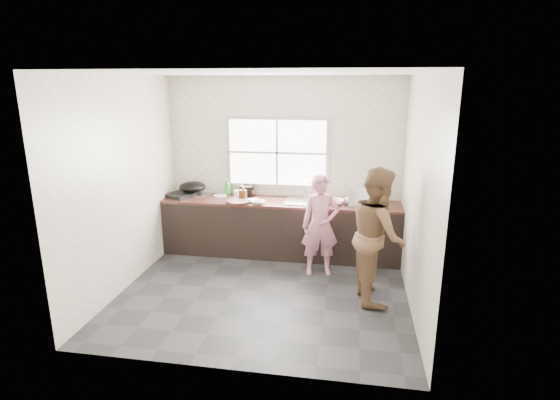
% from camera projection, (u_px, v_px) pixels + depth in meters
% --- Properties ---
extents(floor, '(3.60, 3.20, 0.01)m').
position_uv_depth(floor, '(264.00, 292.00, 5.60)').
color(floor, '#28282A').
rests_on(floor, ground).
extents(ceiling, '(3.60, 3.20, 0.01)m').
position_uv_depth(ceiling, '(262.00, 72.00, 4.90)').
color(ceiling, silver).
rests_on(ceiling, wall_back).
extents(wall_back, '(3.60, 0.01, 2.70)m').
position_uv_depth(wall_back, '(284.00, 165.00, 6.78)').
color(wall_back, beige).
rests_on(wall_back, ground).
extents(wall_left, '(0.01, 3.20, 2.70)m').
position_uv_depth(wall_left, '(124.00, 184.00, 5.54)').
color(wall_left, beige).
rests_on(wall_left, ground).
extents(wall_right, '(0.01, 3.20, 2.70)m').
position_uv_depth(wall_right, '(418.00, 196.00, 4.96)').
color(wall_right, beige).
rests_on(wall_right, ground).
extents(wall_front, '(3.60, 0.01, 2.70)m').
position_uv_depth(wall_front, '(225.00, 233.00, 3.72)').
color(wall_front, beige).
rests_on(wall_front, ground).
extents(cabinet, '(3.60, 0.62, 0.82)m').
position_uv_depth(cabinet, '(280.00, 229.00, 6.72)').
color(cabinet, black).
rests_on(cabinet, floor).
extents(countertop, '(3.60, 0.64, 0.04)m').
position_uv_depth(countertop, '(280.00, 202.00, 6.61)').
color(countertop, '#391C17').
rests_on(countertop, cabinet).
extents(sink, '(0.55, 0.45, 0.02)m').
position_uv_depth(sink, '(303.00, 202.00, 6.55)').
color(sink, silver).
rests_on(sink, countertop).
extents(faucet, '(0.02, 0.02, 0.30)m').
position_uv_depth(faucet, '(305.00, 189.00, 6.70)').
color(faucet, silver).
rests_on(faucet, countertop).
extents(window_frame, '(1.60, 0.05, 1.10)m').
position_uv_depth(window_frame, '(277.00, 153.00, 6.73)').
color(window_frame, '#9EA0A5').
rests_on(window_frame, wall_back).
extents(window_glazing, '(1.50, 0.01, 1.00)m').
position_uv_depth(window_glazing, '(277.00, 153.00, 6.71)').
color(window_glazing, white).
rests_on(window_glazing, window_frame).
extents(woman, '(0.54, 0.41, 1.32)m').
position_uv_depth(woman, '(320.00, 229.00, 5.98)').
color(woman, '#C4758F').
rests_on(woman, floor).
extents(person_side, '(0.75, 0.90, 1.65)m').
position_uv_depth(person_side, '(377.00, 235.00, 5.24)').
color(person_side, brown).
rests_on(person_side, floor).
extents(cutting_board, '(0.43, 0.43, 0.04)m').
position_uv_depth(cutting_board, '(239.00, 201.00, 6.51)').
color(cutting_board, '#331914').
rests_on(cutting_board, countertop).
extents(cleaver, '(0.20, 0.16, 0.01)m').
position_uv_depth(cleaver, '(252.00, 199.00, 6.54)').
color(cleaver, silver).
rests_on(cleaver, cutting_board).
extents(bowl_mince, '(0.22, 0.22, 0.05)m').
position_uv_depth(bowl_mince, '(258.00, 202.00, 6.45)').
color(bowl_mince, white).
rests_on(bowl_mince, countertop).
extents(bowl_crabs, '(0.27, 0.27, 0.06)m').
position_uv_depth(bowl_crabs, '(335.00, 202.00, 6.41)').
color(bowl_crabs, white).
rests_on(bowl_crabs, countertop).
extents(bowl_held, '(0.20, 0.20, 0.05)m').
position_uv_depth(bowl_held, '(329.00, 202.00, 6.46)').
color(bowl_held, silver).
rests_on(bowl_held, countertop).
extents(black_pot, '(0.26, 0.26, 0.16)m').
position_uv_depth(black_pot, '(247.00, 191.00, 6.90)').
color(black_pot, black).
rests_on(black_pot, countertop).
extents(plate_food, '(0.23, 0.23, 0.02)m').
position_uv_depth(plate_food, '(220.00, 196.00, 6.88)').
color(plate_food, silver).
rests_on(plate_food, countertop).
extents(bottle_green, '(0.11, 0.11, 0.27)m').
position_uv_depth(bottle_green, '(227.00, 187.00, 6.93)').
color(bottle_green, '#2B802A').
rests_on(bottle_green, countertop).
extents(bottle_brown_tall, '(0.10, 0.10, 0.20)m').
position_uv_depth(bottle_brown_tall, '(243.00, 193.00, 6.68)').
color(bottle_brown_tall, '#4B3112').
rests_on(bottle_brown_tall, countertop).
extents(bottle_brown_short, '(0.16, 0.16, 0.17)m').
position_uv_depth(bottle_brown_short, '(251.00, 191.00, 6.89)').
color(bottle_brown_short, '#472411').
rests_on(bottle_brown_short, countertop).
extents(glass_jar, '(0.10, 0.10, 0.11)m').
position_uv_depth(glass_jar, '(237.00, 194.00, 6.80)').
color(glass_jar, white).
rests_on(glass_jar, countertop).
extents(burner, '(0.48, 0.48, 0.05)m').
position_uv_depth(burner, '(180.00, 195.00, 6.85)').
color(burner, black).
rests_on(burner, countertop).
extents(wok, '(0.53, 0.53, 0.16)m').
position_uv_depth(wok, '(192.00, 187.00, 6.90)').
color(wok, black).
rests_on(wok, burner).
extents(dish_rack, '(0.45, 0.37, 0.29)m').
position_uv_depth(dish_rack, '(359.00, 196.00, 6.34)').
color(dish_rack, white).
rests_on(dish_rack, countertop).
extents(pot_lid_left, '(0.28, 0.28, 0.01)m').
position_uv_depth(pot_lid_left, '(198.00, 195.00, 6.95)').
color(pot_lid_left, silver).
rests_on(pot_lid_left, countertop).
extents(pot_lid_right, '(0.34, 0.34, 0.01)m').
position_uv_depth(pot_lid_right, '(205.00, 193.00, 7.03)').
color(pot_lid_right, '#AAABB0').
rests_on(pot_lid_right, countertop).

